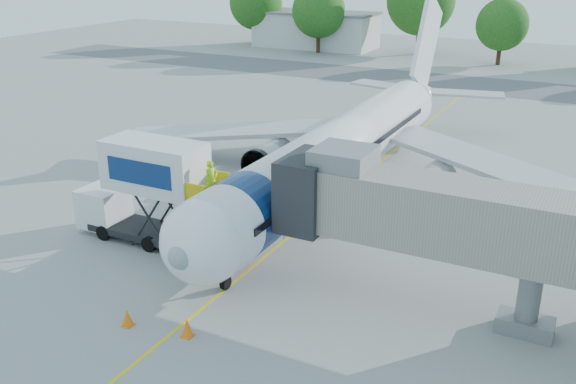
% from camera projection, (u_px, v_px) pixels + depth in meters
% --- Properties ---
extents(ground, '(160.00, 160.00, 0.00)m').
position_uv_depth(ground, '(315.00, 216.00, 36.81)').
color(ground, '#979795').
rests_on(ground, ground).
extents(guidance_line, '(0.15, 70.00, 0.01)m').
position_uv_depth(guidance_line, '(315.00, 215.00, 36.81)').
color(guidance_line, yellow).
rests_on(guidance_line, ground).
extents(taxiway_strip, '(120.00, 10.00, 0.01)m').
position_uv_depth(taxiway_strip, '(474.00, 85.00, 71.65)').
color(taxiway_strip, '#59595B').
rests_on(taxiway_strip, ground).
extents(aircraft, '(34.17, 37.73, 11.35)m').
position_uv_depth(aircraft, '(344.00, 148.00, 39.18)').
color(aircraft, white).
rests_on(aircraft, ground).
extents(jet_bridge, '(13.90, 3.20, 6.60)m').
position_uv_depth(jet_bridge, '(422.00, 213.00, 26.02)').
color(jet_bridge, gray).
rests_on(jet_bridge, ground).
extents(catering_hiloader, '(8.51, 2.44, 5.50)m').
position_uv_depth(catering_hiloader, '(147.00, 192.00, 32.70)').
color(catering_hiloader, black).
rests_on(catering_hiloader, ground).
extents(safety_cone_a, '(0.49, 0.49, 0.78)m').
position_uv_depth(safety_cone_a, '(187.00, 328.00, 25.29)').
color(safety_cone_a, orange).
rests_on(safety_cone_a, ground).
extents(safety_cone_b, '(0.48, 0.48, 0.76)m').
position_uv_depth(safety_cone_b, '(127.00, 318.00, 26.00)').
color(safety_cone_b, orange).
rests_on(safety_cone_b, ground).
extents(outbuilding_left, '(18.40, 8.40, 5.30)m').
position_uv_depth(outbuilding_left, '(316.00, 29.00, 97.63)').
color(outbuilding_left, silver).
rests_on(outbuilding_left, ground).
extents(tree_a, '(8.15, 8.15, 10.39)m').
position_uv_depth(tree_a, '(256.00, 3.00, 98.93)').
color(tree_a, '#382314').
rests_on(tree_a, ground).
extents(tree_b, '(7.61, 7.61, 9.70)m').
position_uv_depth(tree_b, '(319.00, 11.00, 91.36)').
color(tree_b, '#382314').
rests_on(tree_b, ground).
extents(tree_c, '(9.50, 9.50, 12.11)m').
position_uv_depth(tree_c, '(421.00, 1.00, 89.48)').
color(tree_c, '#382314').
rests_on(tree_c, ground).
extents(tree_d, '(6.61, 6.61, 8.43)m').
position_uv_depth(tree_d, '(502.00, 25.00, 81.97)').
color(tree_d, '#382314').
rests_on(tree_d, ground).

